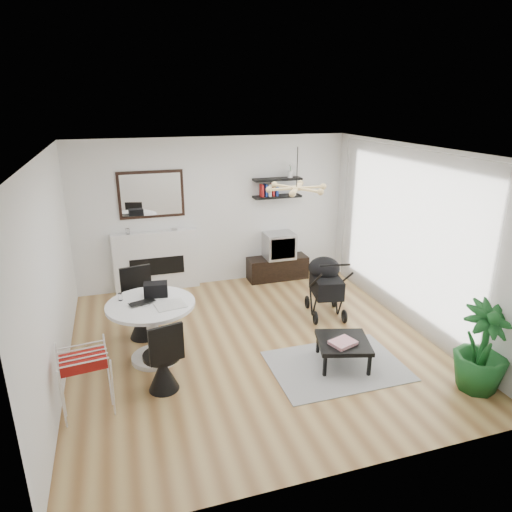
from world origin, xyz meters
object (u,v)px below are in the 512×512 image
object	(u,v)px
crt_tv	(279,245)
stroller	(325,288)
fireplace	(156,254)
drying_rack	(86,383)
potted_plant	(482,348)
coffee_table	(343,343)
dining_table	(152,323)
tv_console	(277,268)

from	to	relation	value
crt_tv	stroller	bearing A→B (deg)	-83.21
fireplace	stroller	bearing A→B (deg)	-35.74
fireplace	drying_rack	size ratio (longest dim) A/B	2.70
drying_rack	potted_plant	bearing A→B (deg)	-17.74
fireplace	coffee_table	bearing A→B (deg)	-57.66
drying_rack	potted_plant	xyz separation A→B (m)	(4.43, -0.84, 0.13)
dining_table	potted_plant	world-z (taller)	potted_plant
stroller	potted_plant	bearing A→B (deg)	-59.40
stroller	coffee_table	distance (m)	1.53
drying_rack	potted_plant	size ratio (longest dim) A/B	0.73
coffee_table	stroller	bearing A→B (deg)	73.55
fireplace	potted_plant	size ratio (longest dim) A/B	1.96
tv_console	potted_plant	world-z (taller)	potted_plant
fireplace	dining_table	bearing A→B (deg)	-96.88
tv_console	stroller	size ratio (longest dim) A/B	1.12
crt_tv	drying_rack	distance (m)	4.67
crt_tv	potted_plant	size ratio (longest dim) A/B	0.51
coffee_table	crt_tv	bearing A→B (deg)	85.70
coffee_table	tv_console	bearing A→B (deg)	86.09
crt_tv	dining_table	xyz separation A→B (m)	(-2.58, -2.27, -0.13)
coffee_table	potted_plant	size ratio (longest dim) A/B	0.73
tv_console	dining_table	world-z (taller)	dining_table
dining_table	drying_rack	world-z (taller)	dining_table
stroller	coffee_table	size ratio (longest dim) A/B	1.28
fireplace	crt_tv	world-z (taller)	fireplace
tv_console	stroller	distance (m)	1.68
drying_rack	dining_table	bearing A→B (deg)	43.39
tv_console	stroller	world-z (taller)	stroller
potted_plant	crt_tv	bearing A→B (deg)	104.65
tv_console	dining_table	xyz separation A→B (m)	(-2.56, -2.27, 0.33)
fireplace	drying_rack	bearing A→B (deg)	-107.82
drying_rack	crt_tv	bearing A→B (deg)	36.69
dining_table	coffee_table	distance (m)	2.50
potted_plant	dining_table	bearing A→B (deg)	153.77
dining_table	drying_rack	size ratio (longest dim) A/B	1.42
drying_rack	stroller	xyz separation A→B (m)	(3.57, 1.57, 0.02)
crt_tv	potted_plant	bearing A→B (deg)	-75.35
fireplace	stroller	distance (m)	3.07
dining_table	drying_rack	bearing A→B (deg)	-129.59
dining_table	stroller	size ratio (longest dim) A/B	1.11
dining_table	drying_rack	distance (m)	1.25
tv_console	stroller	bearing A→B (deg)	-82.49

